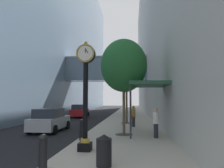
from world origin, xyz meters
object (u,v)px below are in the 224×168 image
object	(u,v)px
bollard_nearest	(43,151)
street_tree_mid_near	(127,77)
pedestrian_walking	(133,116)
street_clock	(85,89)
trash_bin	(104,150)
car_red_mid	(80,111)
street_tree_near	(124,66)
pedestrian_by_clock	(156,122)
bollard_third	(82,129)
car_silver_near	(50,120)

from	to	relation	value
bollard_nearest	street_tree_mid_near	bearing A→B (deg)	80.68
pedestrian_walking	bollard_nearest	bearing A→B (deg)	-104.48
street_clock	pedestrian_walking	world-z (taller)	street_clock
trash_bin	car_red_mid	bearing A→B (deg)	106.47
street_tree_near	pedestrian_by_clock	bearing A→B (deg)	-26.84
bollard_third	pedestrian_walking	size ratio (longest dim) A/B	0.66
bollard_third	street_tree_near	bearing A→B (deg)	41.81
bollard_nearest	street_tree_mid_near	world-z (taller)	street_tree_mid_near
pedestrian_walking	pedestrian_by_clock	bearing A→B (deg)	-75.74
trash_bin	car_silver_near	bearing A→B (deg)	122.31
bollard_nearest	pedestrian_by_clock	xyz separation A→B (m)	(4.13, 6.06, 0.32)
bollard_third	pedestrian_walking	distance (m)	6.70
street_tree_mid_near	car_red_mid	distance (m)	11.12
street_clock	trash_bin	world-z (taller)	street_clock
car_red_mid	pedestrian_by_clock	bearing A→B (deg)	-61.40
car_silver_near	car_red_mid	bearing A→B (deg)	94.54
street_tree_near	pedestrian_walking	xyz separation A→B (m)	(0.62, 4.05, -3.50)
bollard_third	trash_bin	world-z (taller)	bollard_third
street_clock	car_red_mid	size ratio (longest dim) A/B	1.12
bollard_third	pedestrian_by_clock	bearing A→B (deg)	14.21
trash_bin	pedestrian_walking	world-z (taller)	pedestrian_walking
bollard_third	street_clock	bearing A→B (deg)	-72.96
street_tree_near	pedestrian_walking	size ratio (longest dim) A/B	3.58
pedestrian_by_clock	pedestrian_walking	bearing A→B (deg)	104.26
pedestrian_by_clock	car_silver_near	size ratio (longest dim) A/B	0.40
pedestrian_by_clock	street_tree_mid_near	bearing A→B (deg)	104.02
bollard_nearest	pedestrian_by_clock	bearing A→B (deg)	55.73
street_tree_mid_near	trash_bin	xyz separation A→B (m)	(-0.41, -13.01, -3.89)
street_clock	pedestrian_by_clock	xyz separation A→B (m)	(3.41, 3.40, -1.74)
bollard_third	street_tree_near	size ratio (longest dim) A/B	0.19
trash_bin	pedestrian_walking	distance (m)	10.50
street_tree_mid_near	trash_bin	world-z (taller)	street_tree_mid_near
street_tree_near	pedestrian_walking	world-z (taller)	street_tree_near
street_clock	bollard_third	bearing A→B (deg)	107.04
street_clock	street_tree_mid_near	world-z (taller)	street_tree_mid_near
car_silver_near	bollard_third	bearing A→B (deg)	-48.70
street_clock	pedestrian_by_clock	bearing A→B (deg)	44.90
bollard_third	pedestrian_walking	xyz separation A→B (m)	(2.86, 6.05, 0.31)
pedestrian_by_clock	car_silver_near	distance (m)	8.03
street_clock	car_red_mid	bearing A→B (deg)	105.06
bollard_third	street_tree_mid_near	world-z (taller)	street_tree_mid_near
pedestrian_by_clock	bollard_third	bearing A→B (deg)	-165.79
bollard_nearest	trash_bin	world-z (taller)	bollard_nearest
street_tree_mid_near	car_silver_near	xyz separation A→B (m)	(-5.63, -4.76, -3.75)
car_red_mid	bollard_third	bearing A→B (deg)	-75.22
trash_bin	car_red_mid	size ratio (longest dim) A/B	0.24
pedestrian_by_clock	car_red_mid	xyz separation A→B (m)	(-8.54, 15.67, -0.23)
street_tree_mid_near	pedestrian_walking	bearing A→B (deg)	-76.45
trash_bin	car_red_mid	world-z (taller)	car_red_mid
bollard_third	pedestrian_by_clock	world-z (taller)	pedestrian_by_clock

